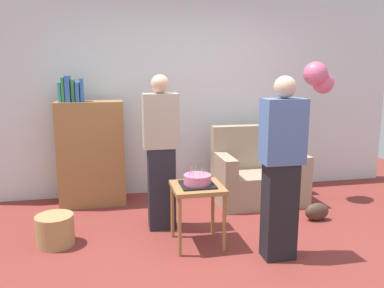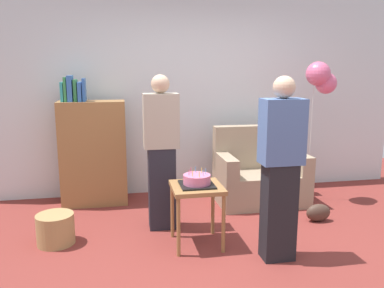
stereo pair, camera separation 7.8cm
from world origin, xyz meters
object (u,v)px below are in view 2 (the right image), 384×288
Objects in this scene: person_holding_cake at (280,169)px; balloon_bunch at (321,78)px; side_table at (197,195)px; birthday_cake at (197,180)px; wicker_basket at (56,229)px; handbag at (318,213)px; bookshelf at (93,151)px; person_blowing_candles at (161,152)px; couch at (259,176)px.

balloon_bunch reaches higher than person_holding_cake.
birthday_cake reaches higher than side_table.
balloon_bunch reaches higher than wicker_basket.
side_table is 0.84m from person_holding_cake.
person_holding_cake is 1.30m from handbag.
balloon_bunch is (2.80, -0.40, 0.90)m from bookshelf.
person_holding_cake reaches higher than handbag.
bookshelf is at bearing 171.80° from balloon_bunch.
balloon_bunch reaches higher than person_blowing_candles.
couch is at bearing 172.32° from balloon_bunch.
bookshelf reaches higher than couch.
bookshelf reaches higher than wicker_basket.
wicker_basket is at bearing -15.34° from person_holding_cake.
birthday_cake reaches higher than wicker_basket.
person_blowing_candles is 1.00× the size of person_holding_cake.
bookshelf is 0.99× the size of person_blowing_candles.
balloon_bunch is (1.10, 1.39, 0.75)m from person_holding_cake.
person_holding_cake reaches higher than wicker_basket.
person_holding_cake is 0.92× the size of balloon_bunch.
couch is at bearing 18.98° from wicker_basket.
balloon_bunch is at bearing 65.67° from handbag.
person_blowing_candles is 2.23m from balloon_bunch.
side_table is (1.04, -1.39, -0.17)m from bookshelf.
couch is 0.67× the size of person_holding_cake.
birthday_cake is (0.00, -0.00, 0.14)m from side_table.
person_blowing_candles is (-0.28, 0.48, 0.19)m from birthday_cake.
balloon_bunch is (0.30, 0.67, 1.48)m from handbag.
side_table is 1.54m from handbag.
balloon_bunch reaches higher than handbag.
birthday_cake is 1.46m from wicker_basket.
wicker_basket is 0.20× the size of balloon_bunch.
balloon_bunch reaches higher than bookshelf.
side_table is 0.37× the size of person_holding_cake.
handbag is 1.65m from balloon_bunch.
birthday_cake is at bearing -11.10° from wicker_basket.
couch is at bearing -8.38° from bookshelf.
balloon_bunch is at bearing 29.36° from birthday_cake.
person_holding_cake is (0.66, -0.41, 0.33)m from side_table.
birthday_cake is 1.14× the size of handbag.
wicker_basket is (-2.01, 0.67, -0.68)m from person_holding_cake.
wicker_basket is (-0.31, -1.13, -0.53)m from bookshelf.
balloon_bunch reaches higher than side_table.
person_holding_cake is (0.94, -0.89, 0.00)m from person_blowing_candles.
balloon_bunch is at bearing 5.06° from person_blowing_candles.
side_table is 1.86× the size of birthday_cake.
balloon_bunch is at bearing -125.09° from person_holding_cake.
couch is 1.51m from side_table.
person_holding_cake is 2.23m from wicker_basket.
side_table is 2.13× the size of handbag.
bookshelf is at bearing -43.45° from person_holding_cake.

